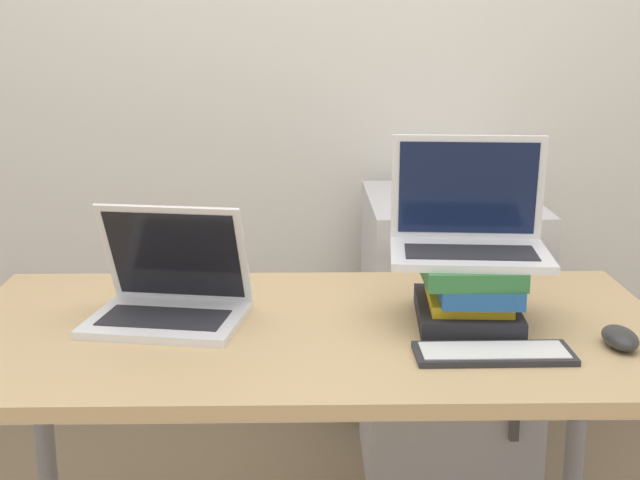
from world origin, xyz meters
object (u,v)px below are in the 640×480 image
wireless_keyboard (494,353)px  laptop_left (169,297)px  mini_fridge (446,341)px  mouse (620,338)px  book_stack (470,293)px  laptop_on_books (469,232)px

wireless_keyboard → laptop_left: bearing=160.6°
laptop_left → mini_fridge: bearing=46.2°
laptop_left → mouse: laptop_left is taller
wireless_keyboard → mouse: (0.25, 0.05, 0.01)m
mouse → laptop_left: bearing=168.6°
laptop_left → mouse: bearing=-11.4°
book_stack → mini_fridge: 0.86m
mouse → mini_fridge: 0.99m
laptop_left → book_stack: (0.62, -0.03, 0.01)m
laptop_on_books → wireless_keyboard: size_ratio=1.15×
book_stack → mini_fridge: size_ratio=0.33×
laptop_left → mini_fridge: 1.09m
mini_fridge → mouse: bearing=-79.0°
book_stack → mini_fridge: bearing=83.7°
laptop_on_books → wireless_keyboard: 0.29m
book_stack → wireless_keyboard: (0.01, -0.20, -0.06)m
laptop_on_books → mini_fridge: (0.08, 0.73, -0.51)m
laptop_on_books → mouse: size_ratio=3.04×
laptop_on_books → mini_fridge: 0.89m
mouse → laptop_on_books: bearing=144.3°
laptop_left → mini_fridge: (0.71, 0.74, -0.38)m
laptop_left → wireless_keyboard: 0.67m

